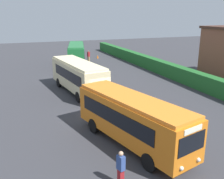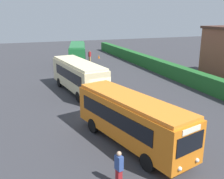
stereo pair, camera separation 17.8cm
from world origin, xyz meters
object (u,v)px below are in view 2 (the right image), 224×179
bus_green (77,53)px  traffic_cone (99,57)px  person_left (90,56)px  bus_orange (131,118)px  person_center (119,167)px  bus_cream (78,75)px

bus_green → traffic_cone: size_ratio=15.78×
bus_green → person_left: size_ratio=5.08×
bus_green → person_left: bearing=-32.8°
person_left → traffic_cone: (-2.59, 2.43, -0.68)m
bus_green → bus_orange: (26.05, -2.73, -0.13)m
bus_orange → traffic_cone: 32.14m
person_center → traffic_cone: bearing=-121.1°
traffic_cone → person_center: bearing=-16.1°
person_left → person_center: bearing=128.7°
bus_orange → person_center: size_ratio=5.10×
bus_cream → person_center: size_ratio=5.38×
bus_orange → person_left: bus_orange is taller
bus_orange → traffic_cone: (-31.14, 7.82, -1.48)m
person_left → bus_orange: bearing=131.3°
bus_cream → person_left: bus_cream is taller
bus_green → bus_cream: (14.08, -3.18, -0.07)m
bus_cream → traffic_cone: size_ratio=16.12×
bus_green → traffic_cone: (-5.09, 5.08, -1.61)m
traffic_cone → bus_cream: bearing=-23.3°
bus_orange → person_left: bearing=155.0°
bus_green → person_center: size_ratio=5.27×
bus_cream → person_left: (-16.57, 5.83, -0.87)m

